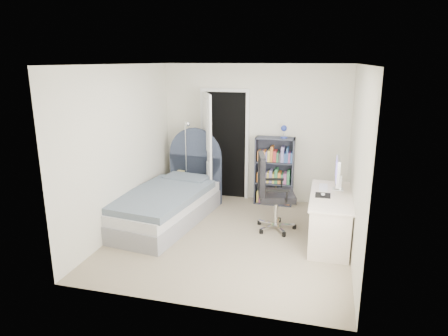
% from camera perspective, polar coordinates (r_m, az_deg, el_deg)
% --- Properties ---
extents(room_shell, '(3.50, 3.70, 2.60)m').
position_cam_1_polar(room_shell, '(5.65, 1.02, 1.80)').
color(room_shell, gray).
rests_on(room_shell, ground).
extents(door, '(0.92, 0.76, 2.06)m').
position_cam_1_polar(door, '(7.32, -1.50, 3.16)').
color(door, black).
rests_on(door, ground).
extents(bed, '(1.33, 2.36, 1.38)m').
position_cam_1_polar(bed, '(6.61, -7.95, -4.84)').
color(bed, gray).
rests_on(bed, ground).
extents(nightstand, '(0.39, 0.39, 0.57)m').
position_cam_1_polar(nightstand, '(7.54, -5.69, -1.72)').
color(nightstand, '#DAA586').
rests_on(nightstand, ground).
extents(floor_lamp, '(0.22, 0.22, 1.51)m').
position_cam_1_polar(floor_lamp, '(7.34, -5.29, -0.23)').
color(floor_lamp, silver).
rests_on(floor_lamp, ground).
extents(bookcase, '(0.69, 0.30, 1.46)m').
position_cam_1_polar(bookcase, '(7.28, 7.26, -0.85)').
color(bookcase, '#353949').
rests_on(bookcase, ground).
extents(desk, '(0.58, 1.44, 1.18)m').
position_cam_1_polar(desk, '(6.00, 14.89, -6.58)').
color(desk, silver).
rests_on(desk, ground).
extents(office_chair, '(0.65, 0.68, 1.20)m').
position_cam_1_polar(office_chair, '(6.13, 6.65, -2.97)').
color(office_chair, silver).
rests_on(office_chair, ground).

